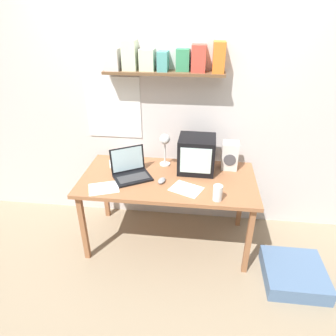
# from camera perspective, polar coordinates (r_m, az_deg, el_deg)

# --- Properties ---
(ground_plane) EXTENTS (12.00, 12.00, 0.00)m
(ground_plane) POSITION_cam_1_polar(r_m,az_deg,el_deg) (3.16, 0.00, -13.44)
(ground_plane) COLOR gray
(back_wall) EXTENTS (5.60, 0.24, 2.60)m
(back_wall) POSITION_cam_1_polar(r_m,az_deg,el_deg) (2.93, 1.02, 12.71)
(back_wall) COLOR silver
(back_wall) RESTS_ON ground_plane
(corner_desk) EXTENTS (1.58, 0.78, 0.73)m
(corner_desk) POSITION_cam_1_polar(r_m,az_deg,el_deg) (2.75, 0.00, -2.93)
(corner_desk) COLOR #9A613D
(corner_desk) RESTS_ON ground_plane
(crt_monitor) EXTENTS (0.34, 0.31, 0.33)m
(crt_monitor) POSITION_cam_1_polar(r_m,az_deg,el_deg) (2.78, 5.47, 2.63)
(crt_monitor) COLOR black
(crt_monitor) RESTS_ON corner_desk
(laptop) EXTENTS (0.41, 0.39, 0.25)m
(laptop) POSITION_cam_1_polar(r_m,az_deg,el_deg) (2.74, -7.19, -0.28)
(laptop) COLOR black
(laptop) RESTS_ON corner_desk
(desk_lamp) EXTENTS (0.11, 0.15, 0.34)m
(desk_lamp) POSITION_cam_1_polar(r_m,az_deg,el_deg) (2.79, -0.62, 4.70)
(desk_lamp) COLOR white
(desk_lamp) RESTS_ON corner_desk
(juice_glass) EXTENTS (0.08, 0.08, 0.13)m
(juice_glass) POSITION_cam_1_polar(r_m,az_deg,el_deg) (2.42, 9.43, -4.83)
(juice_glass) COLOR white
(juice_glass) RESTS_ON corner_desk
(space_heater) EXTENTS (0.16, 0.15, 0.27)m
(space_heater) POSITION_cam_1_polar(r_m,az_deg,el_deg) (2.88, 11.71, 2.33)
(space_heater) COLOR silver
(space_heater) RESTS_ON corner_desk
(computer_mouse) EXTENTS (0.08, 0.12, 0.03)m
(computer_mouse) POSITION_cam_1_polar(r_m,az_deg,el_deg) (2.65, -1.21, -2.40)
(computer_mouse) COLOR gray
(computer_mouse) RESTS_ON corner_desk
(printed_handout) EXTENTS (0.31, 0.28, 0.00)m
(printed_handout) POSITION_cam_1_polar(r_m,az_deg,el_deg) (2.56, 3.49, -4.01)
(printed_handout) COLOR white
(printed_handout) RESTS_ON corner_desk
(loose_paper_near_monitor) EXTENTS (0.33, 0.25, 0.00)m
(loose_paper_near_monitor) POSITION_cam_1_polar(r_m,az_deg,el_deg) (3.01, -8.27, 1.04)
(loose_paper_near_monitor) COLOR white
(loose_paper_near_monitor) RESTS_ON corner_desk
(open_notebook) EXTENTS (0.30, 0.27, 0.00)m
(open_notebook) POSITION_cam_1_polar(r_m,az_deg,el_deg) (2.62, -12.14, -3.77)
(open_notebook) COLOR white
(open_notebook) RESTS_ON corner_desk
(floor_cushion) EXTENTS (0.51, 0.51, 0.14)m
(floor_cushion) POSITION_cam_1_polar(r_m,az_deg,el_deg) (2.96, 22.86, -18.06)
(floor_cushion) COLOR slate
(floor_cushion) RESTS_ON ground_plane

